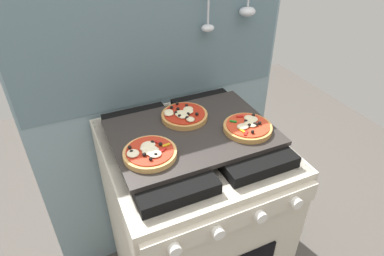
{
  "coord_description": "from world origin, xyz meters",
  "views": [
    {
      "loc": [
        -0.38,
        -0.84,
        1.56
      ],
      "look_at": [
        0.0,
        0.0,
        0.93
      ],
      "focal_mm": 31.12,
      "sensor_mm": 36.0,
      "label": 1
    }
  ],
  "objects_px": {
    "pizza_left": "(150,153)",
    "pizza_right": "(248,127)",
    "baking_tray": "(192,132)",
    "stove": "(192,222)",
    "pizza_center": "(184,115)"
  },
  "relations": [
    {
      "from": "baking_tray",
      "to": "pizza_left",
      "type": "xyz_separation_m",
      "value": [
        -0.17,
        -0.07,
        0.02
      ]
    },
    {
      "from": "pizza_right",
      "to": "pizza_center",
      "type": "bearing_deg",
      "value": 137.28
    },
    {
      "from": "baking_tray",
      "to": "pizza_left",
      "type": "relative_size",
      "value": 3.28
    },
    {
      "from": "baking_tray",
      "to": "pizza_center",
      "type": "xyz_separation_m",
      "value": [
        0.01,
        0.08,
        0.02
      ]
    },
    {
      "from": "stove",
      "to": "pizza_left",
      "type": "relative_size",
      "value": 5.47
    },
    {
      "from": "stove",
      "to": "baking_tray",
      "type": "relative_size",
      "value": 1.67
    },
    {
      "from": "baking_tray",
      "to": "pizza_right",
      "type": "relative_size",
      "value": 3.28
    },
    {
      "from": "pizza_left",
      "to": "pizza_center",
      "type": "relative_size",
      "value": 1.0
    },
    {
      "from": "pizza_left",
      "to": "pizza_right",
      "type": "bearing_deg",
      "value": -0.61
    },
    {
      "from": "pizza_left",
      "to": "pizza_right",
      "type": "xyz_separation_m",
      "value": [
        0.35,
        -0.0,
        -0.0
      ]
    },
    {
      "from": "stove",
      "to": "pizza_right",
      "type": "height_order",
      "value": "pizza_right"
    },
    {
      "from": "baking_tray",
      "to": "pizza_center",
      "type": "relative_size",
      "value": 3.28
    },
    {
      "from": "pizza_center",
      "to": "stove",
      "type": "bearing_deg",
      "value": -93.85
    },
    {
      "from": "pizza_center",
      "to": "pizza_left",
      "type": "bearing_deg",
      "value": -139.73
    },
    {
      "from": "baking_tray",
      "to": "pizza_left",
      "type": "height_order",
      "value": "pizza_left"
    }
  ]
}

